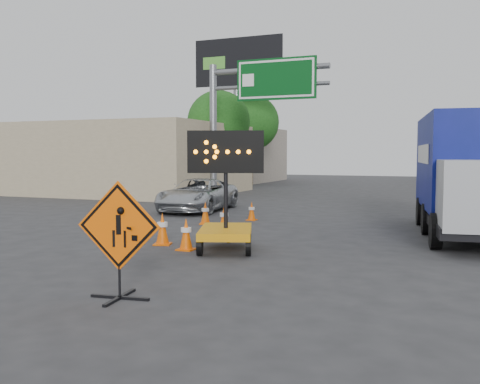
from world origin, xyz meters
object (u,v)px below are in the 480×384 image
Objects in this scene: arrow_board at (226,224)px; construction_sign at (119,237)px; box_truck at (467,181)px; pickup_truck at (198,195)px.

construction_sign is at bearing -108.32° from arrow_board.
arrow_board is at bearing 84.56° from construction_sign.
box_truck is at bearing 53.09° from construction_sign.
arrow_board reaches higher than construction_sign.
construction_sign is 0.40× the size of pickup_truck.
arrow_board reaches higher than pickup_truck.
arrow_board is 0.39× the size of box_truck.
arrow_board is 0.61× the size of pickup_truck.
box_truck reaches higher than arrow_board.
box_truck is (5.18, 9.13, 0.55)m from construction_sign.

